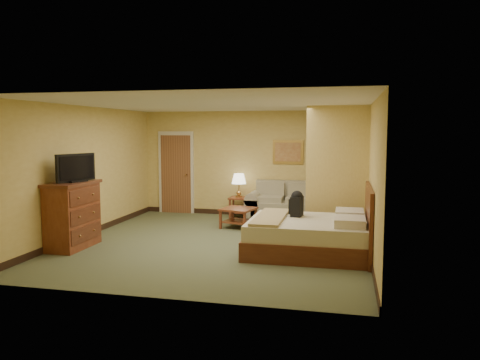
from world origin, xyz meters
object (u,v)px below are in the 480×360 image
(dresser, at_px, (73,215))
(coffee_table, at_px, (238,214))
(loveseat, at_px, (285,208))
(bed, at_px, (314,235))

(dresser, bearing_deg, coffee_table, 43.53)
(loveseat, relative_size, bed, 0.84)
(loveseat, height_order, bed, bed)
(dresser, relative_size, bed, 0.56)
(bed, bearing_deg, loveseat, 106.74)
(loveseat, distance_m, bed, 3.06)
(coffee_table, height_order, dresser, dresser)
(loveseat, bearing_deg, coffee_table, -128.66)
(loveseat, height_order, dresser, dresser)
(dresser, xyz_separation_m, bed, (4.29, 0.57, -0.29))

